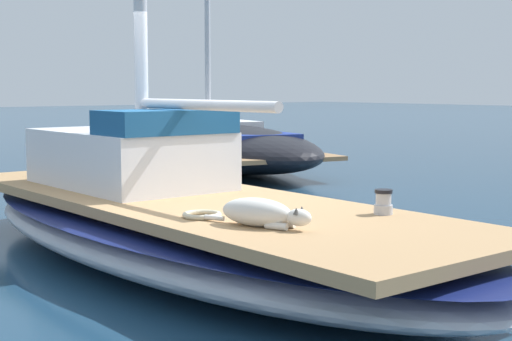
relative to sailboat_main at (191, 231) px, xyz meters
The scene contains 7 objects.
ground_plane 0.34m from the sailboat_main, ahead, with size 120.00×120.00×0.00m, color navy.
sailboat_main is the anchor object (origin of this frame).
cabin_house 1.30m from the sailboat_main, 89.87° to the left, with size 1.40×2.22×0.84m.
dog_white 1.73m from the sailboat_main, 105.66° to the right, with size 0.45×0.92×0.22m.
deck_winch 2.00m from the sailboat_main, 68.62° to the right, with size 0.16×0.16×0.21m.
coiled_rope 1.19m from the sailboat_main, 119.69° to the right, with size 0.32×0.32×0.04m, color beige.
moored_boat_starboard_side 8.79m from the sailboat_main, 51.61° to the left, with size 4.24×7.63×6.30m.
Camera 1 is at (-4.12, -6.08, 1.72)m, focal length 53.56 mm.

